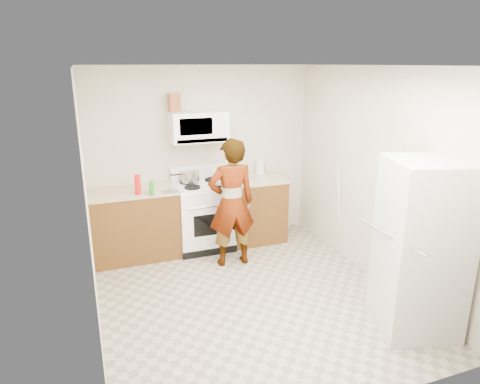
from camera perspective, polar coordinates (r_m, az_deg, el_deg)
name	(u,v)px	position (r m, az deg, el deg)	size (l,w,h in m)	color
floor	(248,296)	(4.98, 1.12, -13.63)	(3.60, 3.60, 0.00)	gray
back_wall	(203,156)	(6.12, -4.97, 4.78)	(3.20, 0.02, 2.50)	beige
right_wall	(375,176)	(5.25, 17.57, 2.00)	(0.02, 3.60, 2.50)	beige
cabinet_left	(135,225)	(5.88, -13.80, -4.31)	(1.12, 0.62, 0.90)	#563814
counter_left	(133,192)	(5.73, -14.12, 0.05)	(1.14, 0.64, 0.04)	tan
cabinet_right	(255,210)	(6.28, 1.95, -2.45)	(0.80, 0.62, 0.90)	#563814
counter_right	(255,180)	(6.14, 1.99, 1.67)	(0.82, 0.64, 0.04)	tan
gas_range	(203,214)	(6.02, -4.92, -3.00)	(0.76, 0.65, 1.13)	white
microwave	(198,127)	(5.85, -5.56, 8.67)	(0.76, 0.38, 0.40)	white
person	(232,203)	(5.39, -1.14, -1.49)	(0.60, 0.40, 1.66)	tan
fridge	(421,248)	(4.42, 22.96, -6.87)	(0.70, 0.70, 1.70)	silver
kettle	(260,168)	(6.38, 2.72, 3.21)	(0.14, 0.14, 0.17)	silver
jug	(174,103)	(5.79, -8.77, 11.66)	(0.14, 0.14, 0.24)	brown
saucepan	(190,177)	(5.92, -6.67, 2.04)	(0.25, 0.25, 0.14)	#ABAAAF
tray	(219,184)	(5.78, -2.77, 1.08)	(0.25, 0.16, 0.05)	white
bottle_spray	(138,184)	(5.51, -13.48, 0.98)	(0.07, 0.07, 0.25)	red
bottle_hot_sauce	(151,187)	(5.54, -11.74, 0.68)	(0.05, 0.05, 0.16)	#D65A17
bottle_green_cap	(152,188)	(5.44, -11.71, 0.49)	(0.06, 0.06, 0.18)	#198C25
pot_lid	(170,191)	(5.59, -9.30, 0.17)	(0.22, 0.22, 0.01)	white
broom	(339,210)	(5.94, 13.08, -2.38)	(0.03, 0.03, 1.23)	silver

